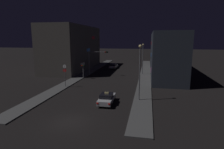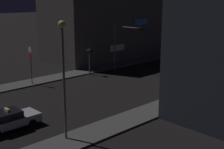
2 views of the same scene
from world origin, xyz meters
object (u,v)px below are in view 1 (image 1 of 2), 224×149
at_px(traffic_light_overhead, 96,58).
at_px(street_lamp_far_block, 143,55).
at_px(traffic_light_left_kerb, 83,68).
at_px(taxi, 107,98).
at_px(far_car, 114,66).
at_px(sign_pole_left, 65,73).
at_px(street_lamp_near_block, 140,65).

distance_m(traffic_light_overhead, street_lamp_far_block, 11.44).
bearing_deg(traffic_light_left_kerb, taxi, -59.61).
bearing_deg(far_car, taxi, -81.17).
bearing_deg(traffic_light_overhead, sign_pole_left, -102.38).
xyz_separation_m(far_car, traffic_light_overhead, (-2.08, -11.74, 3.54)).
bearing_deg(far_car, street_lamp_near_block, -72.46).
xyz_separation_m(taxi, sign_pole_left, (-9.39, 7.16, 1.89)).
height_order(street_lamp_near_block, street_lamp_far_block, street_lamp_near_block).
bearing_deg(sign_pole_left, far_car, 78.78).
bearing_deg(traffic_light_left_kerb, traffic_light_overhead, 67.98).
height_order(taxi, street_lamp_near_block, street_lamp_near_block).
height_order(traffic_light_overhead, traffic_light_left_kerb, traffic_light_overhead).
distance_m(traffic_light_overhead, traffic_light_left_kerb, 4.97).
distance_m(taxi, traffic_light_overhead, 20.33).
distance_m(traffic_light_left_kerb, street_lamp_near_block, 18.18).
xyz_separation_m(traffic_light_left_kerb, sign_pole_left, (-0.84, -7.42, 0.27)).
xyz_separation_m(traffic_light_overhead, street_lamp_near_block, (11.11, -16.81, 0.92)).
distance_m(taxi, traffic_light_left_kerb, 16.98).
relative_size(taxi, street_lamp_near_block, 0.57).
relative_size(sign_pole_left, street_lamp_far_block, 0.54).
bearing_deg(taxi, far_car, 98.83).
distance_m(sign_pole_left, street_lamp_near_block, 14.83).
bearing_deg(taxi, traffic_light_left_kerb, 120.39).
bearing_deg(street_lamp_far_block, sign_pole_left, -131.67).
relative_size(traffic_light_left_kerb, street_lamp_near_block, 0.41).
height_order(far_car, sign_pole_left, sign_pole_left).
xyz_separation_m(taxi, street_lamp_far_block, (4.06, 22.27, 4.10)).
relative_size(traffic_light_overhead, sign_pole_left, 1.47).
bearing_deg(sign_pole_left, street_lamp_far_block, 48.33).
xyz_separation_m(street_lamp_near_block, street_lamp_far_block, (-0.22, 20.26, -0.36)).
distance_m(traffic_light_left_kerb, street_lamp_far_block, 14.98).
relative_size(taxi, far_car, 0.99).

